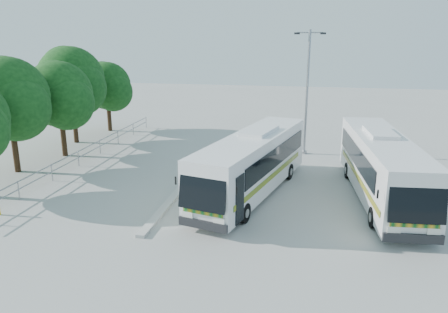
% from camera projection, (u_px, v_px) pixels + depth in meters
% --- Properties ---
extents(ground, '(100.00, 100.00, 0.00)m').
position_uv_depth(ground, '(222.00, 193.00, 23.33)').
color(ground, '#A3A39E').
rests_on(ground, ground).
extents(kerb_divider, '(0.40, 16.00, 0.15)m').
position_uv_depth(kerb_divider, '(191.00, 177.00, 25.62)').
color(kerb_divider, '#B2B2AD').
rests_on(kerb_divider, ground).
extents(railing, '(0.06, 22.00, 1.00)m').
position_uv_depth(railing, '(86.00, 151.00, 28.76)').
color(railing, gray).
rests_on(railing, ground).
extents(tree_far_b, '(5.33, 5.03, 6.96)m').
position_uv_depth(tree_far_b, '(9.00, 98.00, 25.63)').
color(tree_far_b, '#382314').
rests_on(tree_far_b, ground).
extents(tree_far_c, '(4.97, 4.69, 6.49)m').
position_uv_depth(tree_far_c, '(60.00, 95.00, 29.23)').
color(tree_far_c, '#382314').
rests_on(tree_far_c, ground).
extents(tree_far_d, '(5.62, 5.30, 7.33)m').
position_uv_depth(tree_far_d, '(72.00, 80.00, 32.80)').
color(tree_far_d, '#382314').
rests_on(tree_far_d, ground).
extents(tree_far_e, '(4.54, 4.28, 5.92)m').
position_uv_depth(tree_far_e, '(108.00, 86.00, 37.17)').
color(tree_far_e, '#382314').
rests_on(tree_far_e, ground).
extents(coach_main, '(4.94, 11.52, 3.14)m').
position_uv_depth(coach_main, '(252.00, 163.00, 22.71)').
color(coach_main, silver).
rests_on(coach_main, ground).
extents(coach_adjacent, '(3.28, 11.63, 3.19)m').
position_uv_depth(coach_adjacent, '(382.00, 166.00, 22.02)').
color(coach_adjacent, silver).
rests_on(coach_adjacent, ground).
extents(lamppost, '(2.07, 0.38, 8.47)m').
position_uv_depth(lamppost, '(307.00, 87.00, 29.65)').
color(lamppost, gray).
rests_on(lamppost, ground).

